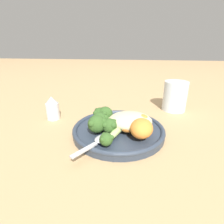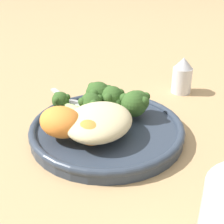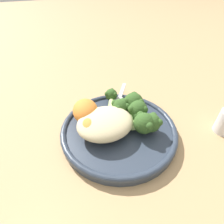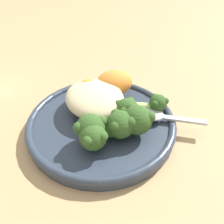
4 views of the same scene
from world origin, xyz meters
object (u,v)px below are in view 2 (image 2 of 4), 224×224
at_px(sweet_potato_chunk_0, 61,122).
at_px(broccoli_stalk_6, 72,107).
at_px(broccoli_stalk_0, 128,108).
at_px(plate, 106,129).
at_px(broccoli_stalk_1, 131,106).
at_px(broccoli_stalk_3, 110,102).
at_px(broccoli_stalk_5, 93,107).
at_px(broccoli_stalk_2, 113,107).
at_px(sweet_potato_chunk_2, 89,132).
at_px(spoon, 72,103).
at_px(sweet_potato_chunk_1, 86,119).
at_px(broccoli_stalk_4, 99,98).
at_px(salt_shaker, 182,76).
at_px(quinoa_mound, 100,122).

bearing_deg(sweet_potato_chunk_0, broccoli_stalk_6, 16.05).
distance_m(broccoli_stalk_0, broccoli_stalk_6, 0.09).
xyz_separation_m(plate, broccoli_stalk_6, (0.01, 0.06, 0.02)).
xyz_separation_m(broccoli_stalk_1, broccoli_stalk_3, (-0.00, 0.03, 0.00)).
distance_m(broccoli_stalk_5, broccoli_stalk_6, 0.04).
bearing_deg(broccoli_stalk_5, broccoli_stalk_0, -120.34).
relative_size(broccoli_stalk_2, sweet_potato_chunk_0, 1.21).
height_order(broccoli_stalk_3, sweet_potato_chunk_2, broccoli_stalk_3).
relative_size(broccoli_stalk_5, broccoli_stalk_6, 0.57).
bearing_deg(broccoli_stalk_1, spoon, 119.53).
distance_m(sweet_potato_chunk_1, sweet_potato_chunk_2, 0.04).
xyz_separation_m(broccoli_stalk_2, spoon, (0.00, 0.07, -0.01)).
xyz_separation_m(broccoli_stalk_3, broccoli_stalk_5, (-0.02, 0.02, -0.00)).
relative_size(broccoli_stalk_4, broccoli_stalk_6, 0.92).
xyz_separation_m(plate, salt_shaker, (0.21, -0.08, 0.02)).
bearing_deg(plate, broccoli_stalk_4, 35.78).
xyz_separation_m(sweet_potato_chunk_2, spoon, (0.09, 0.08, -0.01)).
xyz_separation_m(quinoa_mound, salt_shaker, (0.24, -0.07, -0.00)).
bearing_deg(salt_shaker, broccoli_stalk_5, 152.41).
bearing_deg(broccoli_stalk_5, sweet_potato_chunk_2, 155.40).
distance_m(broccoli_stalk_3, sweet_potato_chunk_2, 0.09).
xyz_separation_m(broccoli_stalk_4, broccoli_stalk_6, (-0.03, 0.03, -0.01)).
xyz_separation_m(broccoli_stalk_0, broccoli_stalk_5, (-0.02, 0.05, -0.00)).
distance_m(broccoli_stalk_3, spoon, 0.07).
height_order(broccoli_stalk_1, broccoli_stalk_6, broccoli_stalk_1).
xyz_separation_m(plate, broccoli_stalk_0, (0.03, -0.03, 0.03)).
xyz_separation_m(broccoli_stalk_1, spoon, (-0.01, 0.10, -0.01)).
bearing_deg(broccoli_stalk_6, salt_shaker, -104.76).
relative_size(quinoa_mound, broccoli_stalk_6, 0.91).
bearing_deg(broccoli_stalk_3, broccoli_stalk_5, 129.96).
bearing_deg(broccoli_stalk_4, broccoli_stalk_5, 154.88).
xyz_separation_m(broccoli_stalk_1, sweet_potato_chunk_2, (-0.10, 0.02, 0.00)).
height_order(quinoa_mound, salt_shaker, salt_shaker).
height_order(broccoli_stalk_4, salt_shaker, salt_shaker).
height_order(broccoli_stalk_5, broccoli_stalk_6, broccoli_stalk_5).
bearing_deg(quinoa_mound, broccoli_stalk_0, -21.01).
bearing_deg(broccoli_stalk_6, broccoli_stalk_2, -139.37).
height_order(broccoli_stalk_2, broccoli_stalk_6, broccoli_stalk_6).
bearing_deg(broccoli_stalk_5, plate, -161.93).
xyz_separation_m(broccoli_stalk_5, sweet_potato_chunk_0, (-0.07, 0.02, 0.00)).
xyz_separation_m(broccoli_stalk_3, sweet_potato_chunk_0, (-0.09, 0.04, 0.00)).
distance_m(quinoa_mound, broccoli_stalk_4, 0.08).
height_order(broccoli_stalk_3, salt_shaker, salt_shaker).
xyz_separation_m(broccoli_stalk_2, salt_shaker, (0.18, -0.08, 0.00)).
bearing_deg(broccoli_stalk_1, broccoli_stalk_3, 121.95).
distance_m(broccoli_stalk_0, broccoli_stalk_4, 0.06).
bearing_deg(broccoli_stalk_0, sweet_potato_chunk_2, -164.72).
height_order(sweet_potato_chunk_1, spoon, sweet_potato_chunk_1).
bearing_deg(sweet_potato_chunk_1, quinoa_mound, -99.90).
bearing_deg(spoon, sweet_potato_chunk_1, 168.58).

